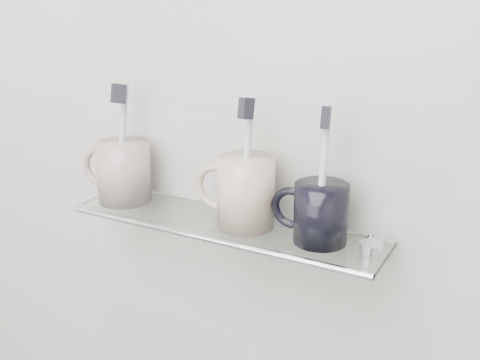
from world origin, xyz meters
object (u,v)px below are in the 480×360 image
Objects in this scene: mug_left at (124,172)px; mug_right at (321,213)px; shelf_glass at (225,225)px; mug_center at (246,193)px.

mug_right is at bearing 3.93° from mug_left.
shelf_glass is 0.20m from mug_left.
mug_right is (0.35, 0.00, -0.01)m from mug_left.
mug_left is 0.35m from mug_right.
mug_left is at bearing 162.84° from mug_right.
mug_center reaches higher than shelf_glass.
mug_center reaches higher than mug_right.
mug_left reaches higher than shelf_glass.
shelf_glass is 5.79× the size of mug_right.
shelf_glass is at bearing 164.71° from mug_right.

